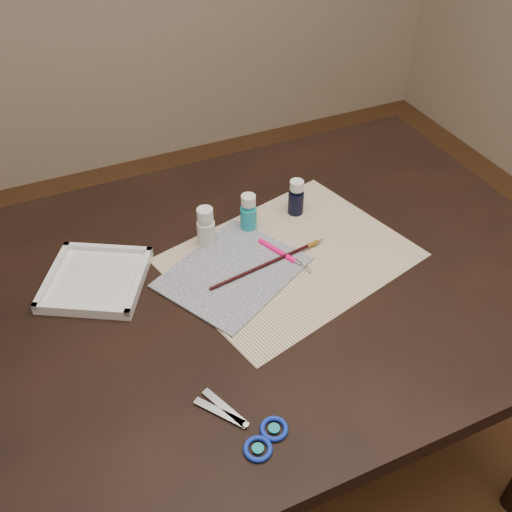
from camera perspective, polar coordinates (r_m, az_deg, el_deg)
name	(u,v)px	position (r m, az deg, el deg)	size (l,w,h in m)	color
ground	(256,466)	(1.76, 0.00, -20.25)	(3.50, 3.50, 0.02)	#422614
table	(256,386)	(1.43, 0.00, -12.89)	(1.30, 0.90, 0.75)	black
paper	(290,257)	(1.19, 3.46, -0.13)	(0.47, 0.36, 0.00)	silver
canvas	(233,272)	(1.15, -2.31, -1.60)	(0.27, 0.21, 0.00)	black
paint_bottle_white	(206,227)	(1.19, -5.03, 2.87)	(0.04, 0.04, 0.09)	silver
paint_bottle_cyan	(248,213)	(1.23, -0.76, 4.35)	(0.04, 0.04, 0.09)	teal
paint_bottle_navy	(296,197)	(1.28, 4.03, 5.87)	(0.04, 0.04, 0.09)	black
paintbrush	(270,262)	(1.16, 1.45, -0.64)	(0.28, 0.01, 0.01)	black
craft_knife	(286,256)	(1.18, 3.02, -0.02)	(0.15, 0.01, 0.01)	#FF0D74
scissors	(236,423)	(0.92, -2.05, -16.36)	(0.17, 0.09, 0.01)	silver
palette_tray	(96,279)	(1.16, -15.73, -2.23)	(0.19, 0.19, 0.02)	white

